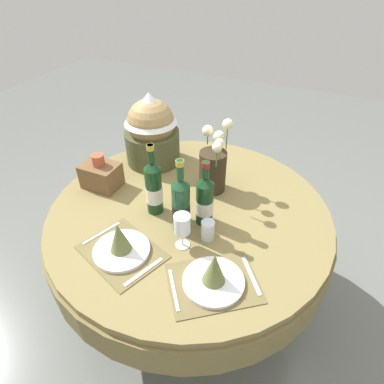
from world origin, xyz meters
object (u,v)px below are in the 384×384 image
flower_vase (213,166)px  wine_glass_right (182,225)px  place_setting_right (214,275)px  wine_bottle_left (181,205)px  dining_table (189,229)px  woven_basket_side_left (101,174)px  wine_bottle_centre (154,188)px  tumbler_near_left (208,230)px  gift_tub_back_left (151,127)px  place_setting_left (121,245)px  wine_bottle_right (205,200)px

flower_vase → wine_glass_right: (0.03, -0.44, -0.02)m
place_setting_right → wine_bottle_left: bearing=137.7°
dining_table → woven_basket_side_left: size_ratio=7.35×
wine_bottle_centre → dining_table: bearing=28.5°
tumbler_near_left → gift_tub_back_left: 0.73m
gift_tub_back_left → wine_glass_right: bearing=-50.4°
place_setting_left → wine_glass_right: 0.27m
flower_vase → wine_bottle_left: (-0.01, -0.35, -0.00)m
dining_table → flower_vase: (0.04, 0.20, 0.28)m
flower_vase → wine_bottle_right: (0.06, -0.26, -0.02)m
wine_bottle_left → tumbler_near_left: size_ratio=3.96×
wine_bottle_right → woven_basket_side_left: 0.61m
place_setting_left → tumbler_near_left: bearing=37.6°
wine_bottle_right → flower_vase: bearing=103.2°
flower_vase → gift_tub_back_left: size_ratio=0.92×
place_setting_left → place_setting_right: (0.41, 0.01, 0.00)m
place_setting_right → wine_bottle_right: wine_bottle_right is taller
wine_bottle_left → tumbler_near_left: wine_bottle_left is taller
place_setting_left → gift_tub_back_left: bearing=109.0°
gift_tub_back_left → woven_basket_side_left: size_ratio=2.19×
dining_table → wine_bottle_centre: bearing=-151.5°
flower_vase → wine_glass_right: flower_vase is taller
flower_vase → wine_bottle_centre: flower_vase is taller
flower_vase → wine_bottle_centre: size_ratio=1.05×
tumbler_near_left → wine_glass_right: bearing=-133.3°
flower_vase → wine_bottle_right: 0.26m
wine_bottle_centre → tumbler_near_left: 0.32m
place_setting_left → wine_bottle_centre: bearing=90.6°
dining_table → woven_basket_side_left: woven_basket_side_left is taller
flower_vase → gift_tub_back_left: gift_tub_back_left is taller
wine_bottle_left → place_setting_right: bearing=-42.3°
gift_tub_back_left → place_setting_right: bearing=-46.3°
dining_table → wine_bottle_right: bearing=-26.7°
dining_table → gift_tub_back_left: size_ratio=3.36×
dining_table → wine_glass_right: size_ratio=8.29×
wine_bottle_left → flower_vase: bearing=87.6°
wine_bottle_right → wine_glass_right: 0.18m
flower_vase → wine_bottle_right: bearing=-76.8°
place_setting_left → wine_bottle_right: 0.41m
dining_table → wine_bottle_right: wine_bottle_right is taller
wine_glass_right → dining_table: bearing=108.2°
dining_table → tumbler_near_left: size_ratio=15.11×
wine_glass_right → gift_tub_back_left: gift_tub_back_left is taller
wine_bottle_left → wine_bottle_centre: bearing=159.9°
place_setting_right → woven_basket_side_left: size_ratio=2.24×
gift_tub_back_left → flower_vase: bearing=-15.2°
dining_table → gift_tub_back_left: bearing=140.0°
dining_table → wine_glass_right: wine_glass_right is taller
dining_table → gift_tub_back_left: (-0.38, 0.32, 0.35)m
wine_bottle_left → wine_bottle_centre: size_ratio=1.01×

